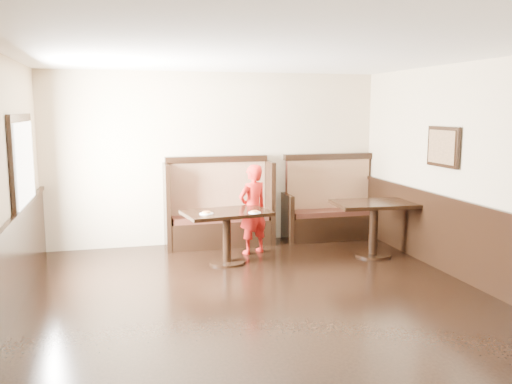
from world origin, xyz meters
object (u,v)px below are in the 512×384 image
object	(u,v)px
booth_neighbor	(330,210)
booth_main	(219,213)
table_neighbor	(374,216)
table_main	(227,224)
child	(253,209)

from	to	relation	value
booth_neighbor	booth_main	bearing A→B (deg)	179.95
table_neighbor	booth_main	bearing A→B (deg)	153.75
table_main	table_neighbor	world-z (taller)	table_neighbor
booth_main	booth_neighbor	world-z (taller)	same
booth_main	table_neighbor	size ratio (longest dim) A/B	1.41
booth_main	table_main	size ratio (longest dim) A/B	1.34
table_neighbor	table_main	bearing A→B (deg)	-179.63
booth_neighbor	table_main	size ratio (longest dim) A/B	1.27
booth_neighbor	table_main	distance (m)	2.33
booth_neighbor	table_neighbor	world-z (taller)	booth_neighbor
table_neighbor	child	distance (m)	1.83
child	table_neighbor	bearing A→B (deg)	137.54
table_main	booth_neighbor	bearing A→B (deg)	19.14
booth_neighbor	table_neighbor	size ratio (longest dim) A/B	1.33
booth_main	child	xyz separation A→B (m)	(0.41, -0.66, 0.16)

